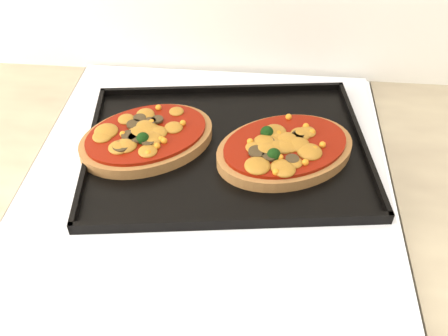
# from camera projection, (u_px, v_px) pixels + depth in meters

# --- Properties ---
(stove) EXTENTS (0.60, 0.60, 0.91)m
(stove) POSITION_uv_depth(u_px,v_px,m) (213.00, 313.00, 1.13)
(stove) COLOR white
(stove) RESTS_ON floor
(baking_tray) EXTENTS (0.51, 0.41, 0.02)m
(baking_tray) POSITION_uv_depth(u_px,v_px,m) (227.00, 147.00, 0.84)
(baking_tray) COLOR black
(baking_tray) RESTS_ON stove
(pizza_left) EXTENTS (0.28, 0.26, 0.03)m
(pizza_left) POSITION_uv_depth(u_px,v_px,m) (147.00, 136.00, 0.84)
(pizza_left) COLOR #A77039
(pizza_left) RESTS_ON baking_tray
(pizza_right) EXTENTS (0.28, 0.25, 0.03)m
(pizza_right) POSITION_uv_depth(u_px,v_px,m) (285.00, 148.00, 0.82)
(pizza_right) COLOR #A77039
(pizza_right) RESTS_ON baking_tray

